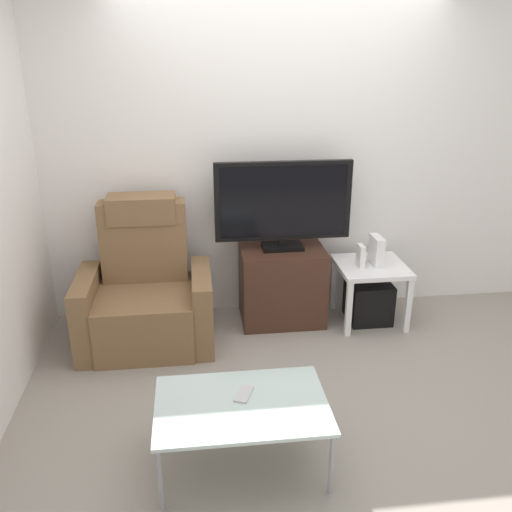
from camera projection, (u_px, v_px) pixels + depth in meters
name	position (u px, v px, depth m)	size (l,w,h in m)	color
ground_plane	(301.00, 375.00, 3.74)	(6.40, 6.40, 0.00)	gray
wall_back	(278.00, 156.00, 4.32)	(6.40, 0.06, 2.60)	silver
tv_stand	(282.00, 285.00, 4.40)	(0.67, 0.47, 0.62)	#3D2319
television	(283.00, 203.00, 4.17)	(1.06, 0.20, 0.69)	black
recliner_armchair	(146.00, 294.00, 4.08)	(0.98, 0.78, 1.08)	brown
side_table	(371.00, 274.00, 4.36)	(0.54, 0.54, 0.49)	white
subwoofer_box	(368.00, 301.00, 4.45)	(0.34, 0.34, 0.34)	black
book_upright	(361.00, 256.00, 4.27)	(0.04, 0.11, 0.17)	white
game_console	(376.00, 250.00, 4.30)	(0.07, 0.20, 0.23)	white
coffee_table	(242.00, 407.00, 2.83)	(0.90, 0.60, 0.38)	#B2C6C1
cell_phone	(244.00, 394.00, 2.89)	(0.07, 0.15, 0.01)	#B7B7BC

